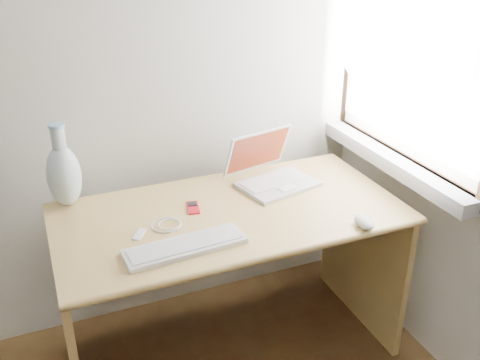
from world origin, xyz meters
name	(u,v)px	position (x,y,z in m)	size (l,w,h in m)	color
window	(411,45)	(1.72, 1.30, 1.28)	(0.11, 0.99, 1.10)	white
desk	(223,244)	(0.95, 1.37, 0.50)	(1.33, 0.67, 0.70)	#D8B669
laptop	(274,172)	(1.22, 1.46, 0.75)	(0.35, 0.32, 0.21)	silver
external_keyboard	(185,246)	(0.71, 1.10, 0.71)	(0.43, 0.15, 0.02)	white
mouse	(364,222)	(1.36, 1.00, 0.72)	(0.06, 0.11, 0.04)	silver
ipod	(193,208)	(0.82, 1.37, 0.71)	(0.06, 0.11, 0.01)	#B50C1B
cable_coil	(166,225)	(0.69, 1.28, 0.71)	(0.11, 0.11, 0.01)	white
remote	(139,234)	(0.59, 1.25, 0.71)	(0.03, 0.08, 0.01)	white
vase	(64,173)	(0.38, 1.59, 0.84)	(0.13, 0.13, 0.33)	silver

